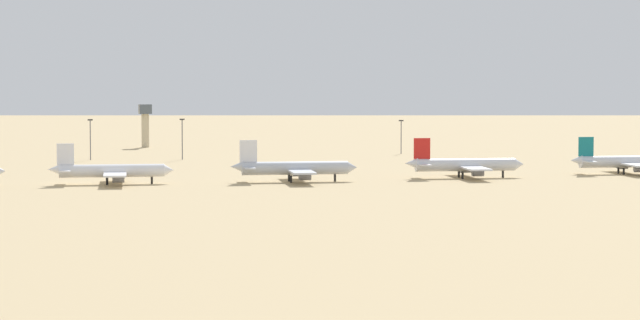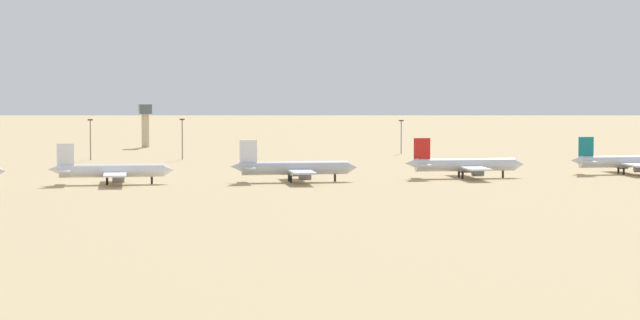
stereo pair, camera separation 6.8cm
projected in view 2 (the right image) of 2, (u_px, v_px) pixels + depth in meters
ground at (297, 181)px, 375.37m from camera, size 4000.00×4000.00×0.00m
ridge_west at (115, 43)px, 1270.97m from camera, size 272.43×199.03×123.29m
ridge_center at (482, 46)px, 1623.58m from camera, size 365.23×253.72×133.42m
parked_jet_white_1 at (111, 171)px, 363.16m from camera, size 34.74×29.35×11.47m
parked_jet_white_2 at (294, 168)px, 371.25m from camera, size 36.43×30.78×12.03m
parked_jet_red_3 at (464, 165)px, 385.53m from camera, size 36.08×30.50×11.91m
parked_jet_teal_4 at (624, 162)px, 401.54m from camera, size 34.86×29.44×11.51m
control_tower at (145, 121)px, 551.03m from camera, size 5.20×5.20×18.16m
light_pole_west at (182, 136)px, 470.42m from camera, size 1.80×0.50×14.77m
light_pole_mid at (401, 134)px, 506.26m from camera, size 1.80×0.50×13.10m
light_pole_east at (90, 136)px, 467.75m from camera, size 1.80×0.50×14.68m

